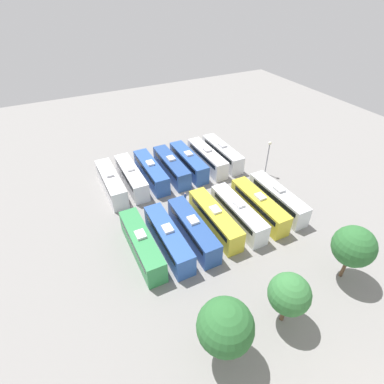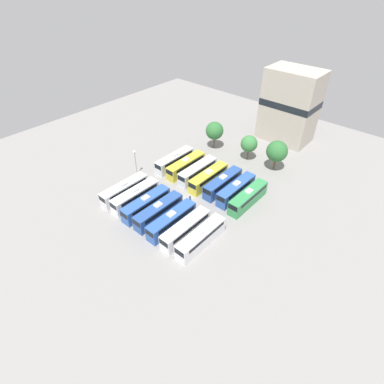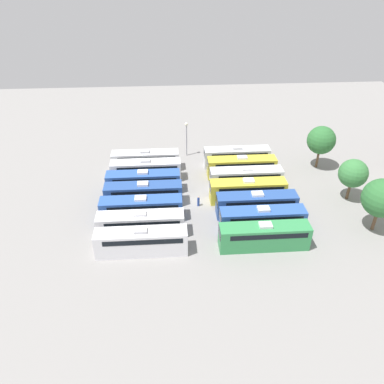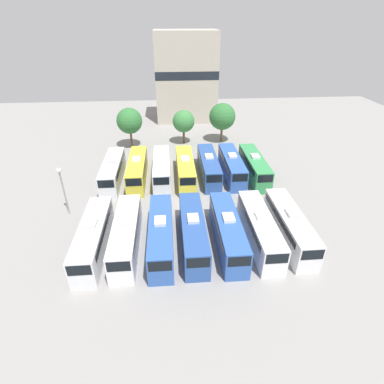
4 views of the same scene
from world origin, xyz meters
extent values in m
plane|color=gray|center=(0.00, 0.00, 0.00)|extent=(119.04, 119.04, 0.00)
cube|color=silver|center=(-10.82, -8.09, 1.66)|extent=(2.49, 11.44, 3.32)
cube|color=black|center=(-10.82, -7.80, 2.60)|extent=(2.53, 9.73, 0.73)
cube|color=black|center=(-10.82, -13.80, 2.59)|extent=(2.19, 0.08, 1.16)
cube|color=#B2B2B7|center=(-10.82, -8.09, 3.49)|extent=(1.20, 1.60, 0.35)
cube|color=white|center=(-7.37, -7.89, 1.66)|extent=(2.49, 11.44, 3.32)
cube|color=black|center=(-7.37, -7.60, 2.60)|extent=(2.53, 9.73, 0.73)
cube|color=black|center=(-7.37, -13.60, 2.59)|extent=(2.19, 0.08, 1.16)
cube|color=#B2B2B7|center=(-7.37, -7.89, 3.49)|extent=(1.20, 1.60, 0.35)
cube|color=#2D56A8|center=(-3.62, -8.15, 1.66)|extent=(2.49, 11.44, 3.32)
cube|color=black|center=(-3.62, -7.87, 2.60)|extent=(2.53, 9.73, 0.73)
cube|color=black|center=(-3.62, -13.86, 2.59)|extent=(2.19, 0.08, 1.16)
cube|color=silver|center=(-3.62, -8.15, 3.49)|extent=(1.20, 1.60, 0.35)
cube|color=#284C93|center=(-0.10, -7.99, 1.66)|extent=(2.49, 11.44, 3.32)
cube|color=black|center=(-0.10, -7.70, 2.60)|extent=(2.53, 9.73, 0.73)
cube|color=black|center=(-0.10, -13.70, 2.59)|extent=(2.19, 0.08, 1.16)
cube|color=silver|center=(-0.10, -7.99, 3.49)|extent=(1.20, 1.60, 0.35)
cube|color=#2D56A8|center=(3.72, -8.13, 1.66)|extent=(2.49, 11.44, 3.32)
cube|color=black|center=(3.72, -7.85, 2.60)|extent=(2.53, 9.73, 0.73)
cube|color=black|center=(3.72, -13.85, 2.59)|extent=(2.19, 0.08, 1.16)
cube|color=white|center=(3.72, -8.13, 3.49)|extent=(1.20, 1.60, 0.35)
cube|color=white|center=(7.31, -8.06, 1.66)|extent=(2.49, 11.44, 3.32)
cube|color=black|center=(7.31, -7.77, 2.60)|extent=(2.53, 9.73, 0.73)
cube|color=black|center=(7.31, -13.77, 2.59)|extent=(2.19, 0.08, 1.16)
cube|color=silver|center=(7.31, -8.06, 3.49)|extent=(1.20, 1.60, 0.35)
cube|color=silver|center=(10.85, -7.82, 1.66)|extent=(2.49, 11.44, 3.32)
cube|color=black|center=(10.85, -7.53, 2.60)|extent=(2.53, 9.73, 0.73)
cube|color=black|center=(10.85, -13.53, 2.59)|extent=(2.19, 0.08, 1.16)
cube|color=#B2B2B7|center=(10.85, -7.82, 3.49)|extent=(1.20, 1.60, 0.35)
cube|color=silver|center=(-11.08, 7.91, 1.66)|extent=(2.49, 11.44, 3.32)
cube|color=black|center=(-11.08, 8.20, 2.60)|extent=(2.53, 9.73, 0.73)
cube|color=black|center=(-11.08, 2.20, 2.59)|extent=(2.19, 0.08, 1.16)
cube|color=#B2B2B7|center=(-11.08, 7.91, 3.49)|extent=(1.20, 1.60, 0.35)
cube|color=gold|center=(-7.39, 8.09, 1.66)|extent=(2.49, 11.44, 3.32)
cube|color=black|center=(-7.39, 8.38, 2.60)|extent=(2.53, 9.73, 0.73)
cube|color=black|center=(-7.39, 2.38, 2.59)|extent=(2.19, 0.08, 1.16)
cube|color=silver|center=(-7.39, 8.09, 3.49)|extent=(1.20, 1.60, 0.35)
cube|color=silver|center=(-3.62, 8.12, 1.66)|extent=(2.49, 11.44, 3.32)
cube|color=black|center=(-3.62, 8.41, 2.60)|extent=(2.53, 9.73, 0.73)
cube|color=black|center=(-3.62, 2.41, 2.59)|extent=(2.19, 0.08, 1.16)
cube|color=silver|center=(-3.62, 8.12, 3.49)|extent=(1.20, 1.60, 0.35)
cube|color=gold|center=(0.02, 7.70, 1.66)|extent=(2.49, 11.44, 3.32)
cube|color=black|center=(0.02, 7.98, 2.60)|extent=(2.53, 9.73, 0.73)
cube|color=black|center=(0.02, 1.99, 2.59)|extent=(2.19, 0.08, 1.16)
cube|color=white|center=(0.02, 7.70, 3.49)|extent=(1.20, 1.60, 0.35)
cube|color=#284C93|center=(3.75, 8.22, 1.66)|extent=(2.49, 11.44, 3.32)
cube|color=black|center=(3.75, 8.51, 2.60)|extent=(2.53, 9.73, 0.73)
cube|color=black|center=(3.75, 2.51, 2.59)|extent=(2.19, 0.08, 1.16)
cube|color=white|center=(3.75, 8.22, 3.49)|extent=(1.20, 1.60, 0.35)
cube|color=#2D56A8|center=(7.41, 8.23, 1.66)|extent=(2.49, 11.44, 3.32)
cube|color=black|center=(7.41, 8.51, 2.60)|extent=(2.53, 9.73, 0.73)
cube|color=black|center=(7.41, 2.52, 2.59)|extent=(2.19, 0.08, 1.16)
cube|color=silver|center=(7.41, 8.23, 3.49)|extent=(1.20, 1.60, 0.35)
cube|color=#338C4C|center=(10.87, 7.68, 1.66)|extent=(2.49, 11.44, 3.32)
cube|color=black|center=(10.87, 7.96, 2.60)|extent=(2.53, 9.73, 0.73)
cube|color=black|center=(10.87, 1.96, 2.59)|extent=(2.19, 0.08, 1.16)
cube|color=silver|center=(10.87, 7.68, 3.49)|extent=(1.20, 1.60, 0.35)
cylinder|color=navy|center=(1.05, 0.13, 0.72)|extent=(0.36, 0.36, 1.44)
sphere|color=tan|center=(1.05, 0.13, 1.56)|extent=(0.24, 0.24, 0.24)
cylinder|color=gray|center=(-15.63, -0.68, 3.03)|extent=(0.20, 0.20, 6.07)
sphere|color=#EAE5C6|center=(-15.63, -0.68, 6.25)|extent=(0.60, 0.60, 0.60)
cylinder|color=brown|center=(-9.59, 21.97, 1.75)|extent=(0.40, 0.40, 3.49)
sphere|color=#2D6B33|center=(-9.59, 21.97, 5.17)|extent=(4.80, 4.80, 4.80)
cylinder|color=brown|center=(0.66, 23.18, 1.48)|extent=(0.43, 0.43, 2.97)
sphere|color=#387A3D|center=(0.66, 23.18, 4.47)|extent=(4.29, 4.29, 4.29)
cylinder|color=brown|center=(8.32, 23.49, 1.65)|extent=(0.44, 0.44, 3.30)
sphere|color=#2D6B33|center=(8.32, 23.49, 5.12)|extent=(5.17, 5.17, 5.17)
cube|color=#B2A899|center=(2.25, 39.89, 9.82)|extent=(14.07, 9.26, 19.63)
cube|color=black|center=(2.25, 39.89, 10.80)|extent=(14.13, 9.32, 1.80)
camera|label=1|loc=(17.19, 34.64, 30.13)|focal=28.00mm
camera|label=2|loc=(34.60, -37.06, 41.80)|focal=28.00mm
camera|label=3|loc=(47.05, -3.99, 32.03)|focal=35.00mm
camera|label=4|loc=(-2.33, -33.97, 22.15)|focal=28.00mm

